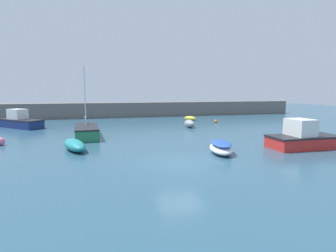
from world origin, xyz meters
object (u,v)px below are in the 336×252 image
Objects in this scene: mooring_buoy_pink at (1,141)px; mooring_buoy_orange at (216,121)px; motorboat_grey_hull at (20,121)px; dinghy_near_pier at (190,118)px; fishing_dinghy_green at (190,124)px; motorboat_with_cabin at (303,138)px; sailboat_tall_mast at (86,131)px; rowboat_with_red_cover at (221,147)px; open_tender_yellow at (74,145)px.

mooring_buoy_pink reaches higher than mooring_buoy_orange.
dinghy_near_pier is at bearing 48.05° from motorboat_grey_hull.
fishing_dinghy_green is 6.74m from dinghy_near_pier.
motorboat_with_cabin is 15.41m from mooring_buoy_orange.
fishing_dinghy_green is 0.31× the size of sailboat_tall_mast.
mooring_buoy_orange is at bearing 109.62° from sailboat_tall_mast.
rowboat_with_red_cover is at bearing 41.35° from sailboat_tall_mast.
mooring_buoy_pink is (-16.91, -5.56, -0.13)m from fishing_dinghy_green.
mooring_buoy_orange is (4.74, 3.23, -0.23)m from fishing_dinghy_green.
sailboat_tall_mast is at bearing -24.79° from open_tender_yellow.
motorboat_grey_hull is (-18.21, 4.73, 0.29)m from fishing_dinghy_green.
mooring_buoy_pink is at bearing 41.43° from open_tender_yellow.
fishing_dinghy_green is at bearing 125.27° from dinghy_near_pier.
sailboat_tall_mast is 10.82× the size of mooring_buoy_pink.
open_tender_yellow is at bearing -10.32° from sailboat_tall_mast.
fishing_dinghy_green reaches higher than mooring_buoy_pink.
sailboat_tall_mast is 16.49m from dinghy_near_pier.
dinghy_near_pier is 3.89m from mooring_buoy_orange.
open_tender_yellow is at bearing 168.26° from motorboat_with_cabin.
rowboat_with_red_cover reaches higher than mooring_buoy_pink.
sailboat_tall_mast is at bearing -156.63° from mooring_buoy_orange.
mooring_buoy_pink is (-21.05, 6.61, -0.41)m from motorboat_with_cabin.
mooring_buoy_orange is at bearing 39.90° from motorboat_grey_hull.
fishing_dinghy_green is 5.09× the size of mooring_buoy_orange.
motorboat_grey_hull is (-15.99, 16.87, 0.32)m from rowboat_with_red_cover.
motorboat_grey_hull is at bearing 58.24° from rowboat_with_red_cover.
fishing_dinghy_green is at bearing 29.08° from motorboat_grey_hull.
mooring_buoy_pink is (1.29, -10.29, -0.42)m from motorboat_grey_hull.
rowboat_with_red_cover is 1.60× the size of dinghy_near_pier.
motorboat_grey_hull is at bearing 176.24° from mooring_buoy_orange.
sailboat_tall_mast reaches higher than open_tender_yellow.
motorboat_with_cabin is 15.98m from open_tender_yellow.
motorboat_grey_hull is at bearing 8.33° from open_tender_yellow.
fishing_dinghy_green is at bearing -145.74° from mooring_buoy_orange.
motorboat_with_cabin is 1.40× the size of open_tender_yellow.
motorboat_grey_hull is (-7.34, 8.25, 0.20)m from sailboat_tall_mast.
rowboat_with_red_cover is 16.10m from mooring_buoy_pink.
mooring_buoy_orange is (15.60, 6.74, -0.32)m from sailboat_tall_mast.
mooring_buoy_pink is (-5.44, 3.19, -0.07)m from open_tender_yellow.
rowboat_with_red_cover is at bearing 168.45° from fishing_dinghy_green.
open_tender_yellow is 0.66× the size of motorboat_grey_hull.
mooring_buoy_orange is (6.95, 15.36, -0.19)m from rowboat_with_red_cover.
sailboat_tall_mast is 5.27m from open_tender_yellow.
mooring_buoy_orange is (16.21, 11.97, -0.17)m from open_tender_yellow.
motorboat_grey_hull is 10.38m from mooring_buoy_pink.
motorboat_with_cabin reaches higher than dinghy_near_pier.
mooring_buoy_pink is (-14.69, 6.58, -0.09)m from rowboat_with_red_cover.
motorboat_grey_hull is at bearing 60.23° from dinghy_near_pier.
fishing_dinghy_green is at bearing 4.42° from rowboat_with_red_cover.
motorboat_grey_hull reaches higher than fishing_dinghy_green.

